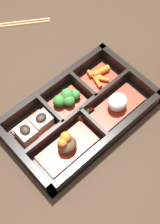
# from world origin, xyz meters

# --- Properties ---
(ground_plane) EXTENTS (3.00, 3.00, 0.00)m
(ground_plane) POSITION_xyz_m (0.00, 0.00, 0.00)
(ground_plane) COLOR #382619
(bento_base) EXTENTS (0.33, 0.20, 0.01)m
(bento_base) POSITION_xyz_m (0.00, 0.00, 0.01)
(bento_base) COLOR black
(bento_base) RESTS_ON ground_plane
(bento_rim) EXTENTS (0.33, 0.20, 0.04)m
(bento_rim) POSITION_xyz_m (-0.00, -0.00, 0.02)
(bento_rim) COLOR black
(bento_rim) RESTS_ON ground_plane
(bowl_rice) EXTENTS (0.13, 0.06, 0.04)m
(bowl_rice) POSITION_xyz_m (-0.07, 0.04, 0.03)
(bowl_rice) COLOR #B22D19
(bowl_rice) RESTS_ON bento_base
(bowl_stew) EXTENTS (0.13, 0.06, 0.05)m
(bowl_stew) POSITION_xyz_m (0.07, 0.04, 0.03)
(bowl_stew) COLOR #B22D19
(bowl_stew) RESTS_ON bento_base
(bowl_carrots) EXTENTS (0.08, 0.06, 0.02)m
(bowl_carrots) POSITION_xyz_m (-0.10, -0.04, 0.02)
(bowl_carrots) COLOR #B22D19
(bowl_carrots) RESTS_ON bento_base
(bowl_greens) EXTENTS (0.08, 0.06, 0.04)m
(bowl_greens) POSITION_xyz_m (-0.00, -0.04, 0.03)
(bowl_greens) COLOR #B22D19
(bowl_greens) RESTS_ON bento_base
(bowl_tofu) EXTENTS (0.08, 0.06, 0.03)m
(bowl_tofu) POSITION_xyz_m (0.10, -0.04, 0.02)
(bowl_tofu) COLOR #B22D19
(bowl_tofu) RESTS_ON bento_base
(bowl_pickles) EXTENTS (0.04, 0.03, 0.01)m
(bowl_pickles) POSITION_xyz_m (-0.01, 0.00, 0.01)
(bowl_pickles) COLOR #B22D19
(bowl_pickles) RESTS_ON bento_base
(chopsticks) EXTENTS (0.19, 0.13, 0.01)m
(chopsticks) POSITION_xyz_m (-0.05, -0.34, 0.00)
(chopsticks) COLOR #A87F51
(chopsticks) RESTS_ON ground_plane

